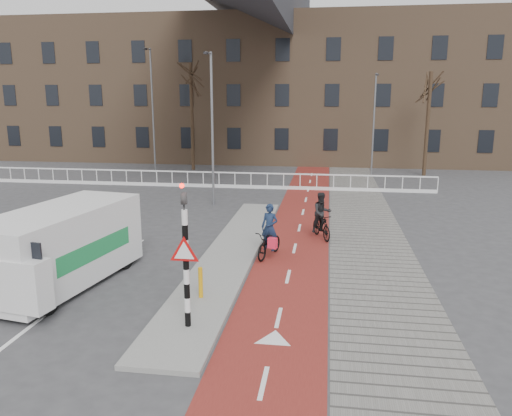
# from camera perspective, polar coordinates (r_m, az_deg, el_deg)

# --- Properties ---
(ground) EXTENTS (120.00, 120.00, 0.00)m
(ground) POSITION_cam_1_polar(r_m,az_deg,el_deg) (14.17, -3.14, -10.36)
(ground) COLOR #38383A
(ground) RESTS_ON ground
(bike_lane) EXTENTS (2.50, 60.00, 0.01)m
(bike_lane) POSITION_cam_1_polar(r_m,az_deg,el_deg) (23.47, 5.27, -1.02)
(bike_lane) COLOR maroon
(bike_lane) RESTS_ON ground
(sidewalk) EXTENTS (3.00, 60.00, 0.01)m
(sidewalk) POSITION_cam_1_polar(r_m,az_deg,el_deg) (23.50, 12.10, -1.23)
(sidewalk) COLOR slate
(sidewalk) RESTS_ON ground
(curb_island) EXTENTS (1.80, 16.00, 0.12)m
(curb_island) POSITION_cam_1_polar(r_m,az_deg,el_deg) (17.96, -2.83, -5.11)
(curb_island) COLOR gray
(curb_island) RESTS_ON ground
(traffic_signal) EXTENTS (0.80, 0.80, 3.68)m
(traffic_signal) POSITION_cam_1_polar(r_m,az_deg,el_deg) (11.78, -8.07, -5.01)
(traffic_signal) COLOR black
(traffic_signal) RESTS_ON curb_island
(bollard) EXTENTS (0.12, 0.12, 0.86)m
(bollard) POSITION_cam_1_polar(r_m,az_deg,el_deg) (13.90, -6.35, -8.45)
(bollard) COLOR orange
(bollard) RESTS_ON curb_island
(cyclist_near) EXTENTS (1.14, 1.91, 1.89)m
(cyclist_near) POSITION_cam_1_polar(r_m,az_deg,el_deg) (17.48, 1.56, -3.60)
(cyclist_near) COLOR black
(cyclist_near) RESTS_ON bike_lane
(cyclist_far) EXTENTS (1.12, 1.76, 1.85)m
(cyclist_far) POSITION_cam_1_polar(r_m,az_deg,el_deg) (19.84, 7.51, -1.32)
(cyclist_far) COLOR black
(cyclist_far) RESTS_ON bike_lane
(van) EXTENTS (3.02, 5.73, 2.34)m
(van) POSITION_cam_1_polar(r_m,az_deg,el_deg) (15.82, -21.42, -4.02)
(van) COLOR silver
(van) RESTS_ON ground
(railing) EXTENTS (28.00, 0.10, 0.99)m
(railing) POSITION_cam_1_polar(r_m,az_deg,el_deg) (31.18, -6.04, 2.94)
(railing) COLOR silver
(railing) RESTS_ON ground
(townhouse_row) EXTENTS (46.00, 10.00, 15.90)m
(townhouse_row) POSITION_cam_1_polar(r_m,az_deg,el_deg) (45.18, 1.12, 15.56)
(townhouse_row) COLOR #7F6047
(townhouse_row) RESTS_ON ground
(tree_mid) EXTENTS (0.26, 0.26, 7.89)m
(tree_mid) POSITION_cam_1_polar(r_m,az_deg,el_deg) (38.47, -7.33, 10.20)
(tree_mid) COLOR black
(tree_mid) RESTS_ON ground
(tree_right) EXTENTS (0.25, 0.25, 7.18)m
(tree_right) POSITION_cam_1_polar(r_m,az_deg,el_deg) (37.24, 19.01, 9.00)
(tree_right) COLOR black
(tree_right) RESTS_ON ground
(streetlight_near) EXTENTS (0.12, 0.12, 7.65)m
(streetlight_near) POSITION_cam_1_polar(r_m,az_deg,el_deg) (25.52, -5.01, 8.78)
(streetlight_near) COLOR slate
(streetlight_near) RESTS_ON ground
(streetlight_left) EXTENTS (0.12, 0.12, 8.84)m
(streetlight_left) POSITION_cam_1_polar(r_m,az_deg,el_deg) (37.50, -11.71, 10.71)
(streetlight_left) COLOR slate
(streetlight_left) RESTS_ON ground
(streetlight_right) EXTENTS (0.12, 0.12, 7.07)m
(streetlight_right) POSITION_cam_1_polar(r_m,az_deg,el_deg) (36.10, 13.29, 9.16)
(streetlight_right) COLOR slate
(streetlight_right) RESTS_ON ground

